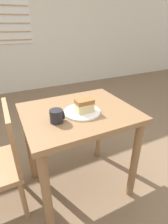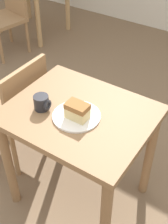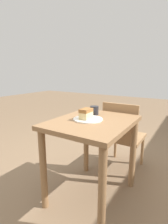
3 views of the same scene
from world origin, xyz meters
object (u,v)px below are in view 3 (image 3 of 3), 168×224
Objects in this scene: chair_near_window at (123,134)px; cake_slice at (86,114)px; plate at (88,119)px; coffee_mug at (94,110)px; dining_table_near at (92,136)px.

cake_slice is at bearing 78.27° from chair_near_window.
cake_slice is (0.63, -0.13, 0.37)m from chair_near_window.
plate is 0.06m from cake_slice.
plate is at bearing 13.32° from coffee_mug.
coffee_mug reaches higher than dining_table_near.
chair_near_window reaches higher than dining_table_near.
plate is at bearing -78.33° from dining_table_near.
cake_slice reaches higher than chair_near_window.
coffee_mug is at bearing -154.94° from dining_table_near.
cake_slice reaches higher than coffee_mug.
dining_table_near is at bearing 113.48° from cake_slice.
dining_table_near is at bearing 101.67° from plate.
dining_table_near is at bearing 82.75° from chair_near_window.
cake_slice reaches higher than plate.
cake_slice is 0.22m from coffee_mug.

